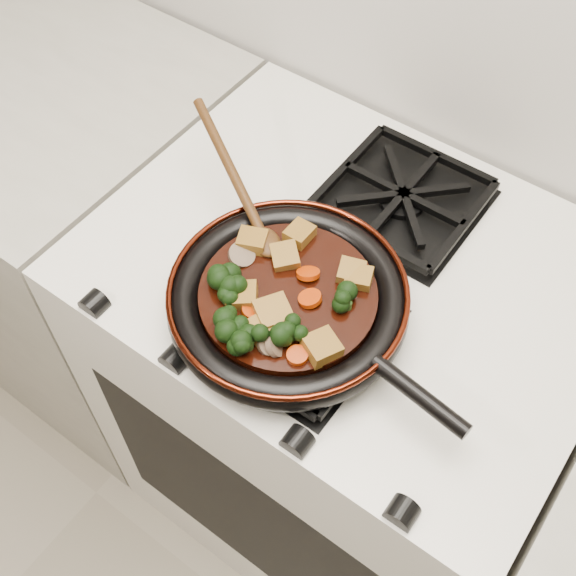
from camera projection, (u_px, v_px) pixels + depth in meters
The scene contains 28 objects.
stove at pixel (336, 400), 1.43m from camera, with size 0.76×0.60×0.90m, color silver.
burner_grate_front at pixel (297, 321), 0.98m from camera, with size 0.23×0.23×0.03m, color black, non-canonical shape.
burner_grate_back at pixel (403, 198), 1.12m from camera, with size 0.23×0.23×0.03m, color black, non-canonical shape.
skillet at pixel (289, 300), 0.97m from camera, with size 0.45×0.33×0.05m.
braising_sauce at pixel (288, 297), 0.96m from camera, with size 0.24×0.24×0.02m, color black.
tofu_cube_0 at pixel (322, 347), 0.90m from camera, with size 0.04×0.04×0.02m, color brown.
tofu_cube_1 at pixel (285, 257), 0.98m from camera, with size 0.04×0.04×0.02m, color brown.
tofu_cube_2 at pixel (300, 234), 1.00m from camera, with size 0.04×0.03×0.02m, color brown.
tofu_cube_3 at pixel (242, 296), 0.94m from camera, with size 0.04×0.04×0.02m, color brown.
tofu_cube_4 at pixel (259, 330), 0.91m from camera, with size 0.03×0.03×0.02m, color brown.
tofu_cube_5 at pixel (273, 314), 0.93m from camera, with size 0.04×0.04×0.02m, color brown.
tofu_cube_6 at pixel (359, 278), 0.96m from camera, with size 0.03×0.03×0.02m, color brown.
tofu_cube_7 at pixel (351, 272), 0.97m from camera, with size 0.04×0.03×0.02m, color brown.
tofu_cube_8 at pixel (252, 241), 1.00m from camera, with size 0.04×0.04×0.02m, color brown.
broccoli_floret_0 at pixel (291, 333), 0.90m from camera, with size 0.06×0.06×0.06m, color black, non-canonical shape.
broccoli_floret_1 at pixel (236, 292), 0.94m from camera, with size 0.06×0.06×0.05m, color black, non-canonical shape.
broccoli_floret_2 at pixel (231, 324), 0.91m from camera, with size 0.06×0.06×0.06m, color black, non-canonical shape.
broccoli_floret_3 at pixel (227, 282), 0.96m from camera, with size 0.06×0.06×0.05m, color black, non-canonical shape.
broccoli_floret_4 at pixel (347, 304), 0.94m from camera, with size 0.06×0.06×0.05m, color black, non-canonical shape.
broccoli_floret_5 at pixel (249, 342), 0.90m from camera, with size 0.06×0.06×0.05m, color black, non-canonical shape.
carrot_coin_0 at pixel (252, 310), 0.93m from camera, with size 0.03×0.03×0.01m, color #A92D04.
carrot_coin_1 at pixel (310, 298), 0.95m from camera, with size 0.03×0.03×0.01m, color #A92D04.
carrot_coin_2 at pixel (308, 274), 0.97m from camera, with size 0.03×0.03×0.01m, color #A92D04.
carrot_coin_3 at pixel (297, 355), 0.90m from camera, with size 0.03×0.03×0.01m, color #A92D04.
mushroom_slice_0 at pixel (242, 255), 0.98m from camera, with size 0.04×0.04×0.01m, color brown.
mushroom_slice_1 at pixel (275, 345), 0.90m from camera, with size 0.03×0.03×0.01m, color brown.
mushroom_slice_2 at pixel (269, 344), 0.90m from camera, with size 0.03×0.03×0.01m, color brown.
wooden_spoon at pixel (245, 199), 1.02m from camera, with size 0.15×0.10×0.25m.
Camera 1 is at (0.30, 1.11, 1.74)m, focal length 45.00 mm.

